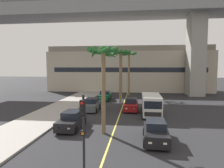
% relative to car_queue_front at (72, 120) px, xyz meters
% --- Properties ---
extents(sidewalk_left, '(4.80, 80.00, 0.15)m').
position_rel_car_queue_front_xyz_m(sidewalk_left, '(-4.15, 0.43, -0.65)').
color(sidewalk_left, '#9E9991').
rests_on(sidewalk_left, ground).
extents(lane_stripe_center, '(0.14, 56.00, 0.01)m').
position_rel_car_queue_front_xyz_m(lane_stripe_center, '(3.85, 8.43, -0.72)').
color(lane_stripe_center, '#DBCC4C').
rests_on(lane_stripe_center, ground).
extents(bridge_overpass, '(66.59, 8.00, 19.72)m').
position_rel_car_queue_front_xyz_m(bridge_overpass, '(5.43, 24.01, 15.08)').
color(bridge_overpass, gray).
rests_on(bridge_overpass, ground).
extents(pier_building_backdrop, '(36.59, 8.04, 10.14)m').
position_rel_car_queue_front_xyz_m(pier_building_backdrop, '(3.85, 30.63, 4.29)').
color(pier_building_backdrop, '#BCB29E').
rests_on(pier_building_backdrop, ground).
extents(car_queue_front, '(1.86, 4.12, 1.56)m').
position_rel_car_queue_front_xyz_m(car_queue_front, '(0.00, 0.00, 0.00)').
color(car_queue_front, black).
rests_on(car_queue_front, ground).
extents(car_queue_second, '(1.84, 4.10, 1.56)m').
position_rel_car_queue_front_xyz_m(car_queue_second, '(0.49, 16.13, 0.00)').
color(car_queue_second, '#0C4728').
rests_on(car_queue_second, ground).
extents(car_queue_third, '(1.92, 4.14, 1.56)m').
position_rel_car_queue_front_xyz_m(car_queue_third, '(7.20, -2.37, 0.00)').
color(car_queue_third, black).
rests_on(car_queue_third, ground).
extents(car_queue_fourth, '(1.89, 4.13, 1.56)m').
position_rel_car_queue_front_xyz_m(car_queue_fourth, '(0.11, 7.69, 0.00)').
color(car_queue_fourth, '#4C5156').
rests_on(car_queue_fourth, ground).
extents(car_queue_fifth, '(1.89, 4.13, 1.56)m').
position_rel_car_queue_front_xyz_m(car_queue_fifth, '(5.09, 8.38, 0.00)').
color(car_queue_fifth, maroon).
rests_on(car_queue_fifth, ground).
extents(delivery_van, '(2.17, 5.26, 2.36)m').
position_rel_car_queue_front_xyz_m(delivery_van, '(7.44, 5.89, 0.57)').
color(delivery_van, silver).
rests_on(delivery_van, ground).
extents(traffic_light_median_near, '(0.24, 0.37, 4.20)m').
position_rel_car_queue_front_xyz_m(traffic_light_median_near, '(3.28, -8.20, 1.99)').
color(traffic_light_median_near, black).
rests_on(traffic_light_median_near, ground).
extents(palm_tree_near_median, '(3.13, 3.23, 8.48)m').
position_rel_car_queue_front_xyz_m(palm_tree_near_median, '(4.23, 22.15, 6.03)').
color(palm_tree_near_median, brown).
rests_on(palm_tree_near_median, ground).
extents(palm_tree_mid_median, '(3.18, 3.21, 8.20)m').
position_rel_car_queue_front_xyz_m(palm_tree_mid_median, '(3.27, 14.08, 5.74)').
color(palm_tree_mid_median, brown).
rests_on(palm_tree_mid_median, ground).
extents(palm_tree_far_median, '(2.65, 2.69, 7.23)m').
position_rel_car_queue_front_xyz_m(palm_tree_far_median, '(3.08, -0.95, 5.17)').
color(palm_tree_far_median, brown).
rests_on(palm_tree_far_median, ground).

